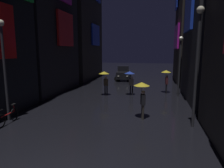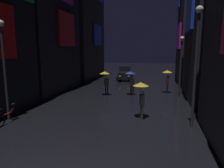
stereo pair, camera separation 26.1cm
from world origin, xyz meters
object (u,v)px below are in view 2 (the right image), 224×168
object	(u,v)px
pedestrian_midstreet_left_yellow	(141,90)
bicycle_parked_at_storefront	(8,116)
pedestrian_near_crossing_yellow	(167,75)
pedestrian_midstreet_centre_blue	(131,77)
pedestrian_foreground_right_yellow	(105,77)
streetlamp_right_far	(181,59)
car_distant	(125,73)
streetlamp_left_near	(4,59)
streetlamp_right_near	(196,55)

from	to	relation	value
pedestrian_midstreet_left_yellow	bicycle_parked_at_storefront	bearing A→B (deg)	-160.77
pedestrian_near_crossing_yellow	pedestrian_midstreet_centre_blue	bearing A→B (deg)	-152.15
pedestrian_foreground_right_yellow	pedestrian_midstreet_left_yellow	size ratio (longest dim) A/B	1.00
pedestrian_midstreet_left_yellow	streetlamp_right_far	size ratio (longest dim) A/B	0.42
pedestrian_midstreet_left_yellow	car_distant	distance (m)	15.63
pedestrian_foreground_right_yellow	streetlamp_left_near	world-z (taller)	streetlamp_left_near
pedestrian_foreground_right_yellow	streetlamp_right_far	size ratio (longest dim) A/B	0.42
bicycle_parked_at_storefront	streetlamp_right_near	size ratio (longest dim) A/B	0.31
pedestrian_foreground_right_yellow	pedestrian_midstreet_left_yellow	xyz separation A→B (m)	(3.60, -5.45, 0.00)
pedestrian_foreground_right_yellow	streetlamp_left_near	size ratio (longest dim) A/B	0.39
pedestrian_foreground_right_yellow	pedestrian_near_crossing_yellow	distance (m)	5.74
pedestrian_foreground_right_yellow	bicycle_parked_at_storefront	distance (m)	8.63
pedestrian_near_crossing_yellow	streetlamp_right_near	world-z (taller)	streetlamp_right_near
pedestrian_foreground_right_yellow	streetlamp_right_far	xyz separation A→B (m)	(6.28, 1.03, 1.54)
bicycle_parked_at_storefront	streetlamp_left_near	xyz separation A→B (m)	(-0.40, 0.52, 3.05)
pedestrian_midstreet_left_yellow	streetlamp_right_far	bearing A→B (deg)	67.57
pedestrian_midstreet_centre_blue	pedestrian_foreground_right_yellow	world-z (taller)	same
pedestrian_midstreet_centre_blue	car_distant	distance (m)	9.46
bicycle_parked_at_storefront	streetlamp_right_far	xyz separation A→B (m)	(9.60, 8.89, 2.82)
pedestrian_foreground_right_yellow	streetlamp_left_near	bearing A→B (deg)	-116.87
streetlamp_right_far	pedestrian_near_crossing_yellow	bearing A→B (deg)	129.70
pedestrian_foreground_right_yellow	bicycle_parked_at_storefront	xyz separation A→B (m)	(-3.32, -7.86, -1.28)
pedestrian_near_crossing_yellow	pedestrian_midstreet_left_yellow	distance (m)	7.85
pedestrian_foreground_right_yellow	car_distant	world-z (taller)	pedestrian_foreground_right_yellow
car_distant	streetlamp_right_near	distance (m)	17.35
car_distant	streetlamp_right_near	world-z (taller)	streetlamp_right_near
bicycle_parked_at_storefront	streetlamp_right_near	distance (m)	10.29
car_distant	streetlamp_left_near	bearing A→B (deg)	-102.49
pedestrian_foreground_right_yellow	streetlamp_right_near	bearing A→B (deg)	-44.65
pedestrian_midstreet_centre_blue	bicycle_parked_at_storefront	size ratio (longest dim) A/B	1.17
pedestrian_midstreet_centre_blue	pedestrian_near_crossing_yellow	distance (m)	3.54
pedestrian_foreground_right_yellow	streetlamp_right_far	bearing A→B (deg)	9.33
pedestrian_foreground_right_yellow	pedestrian_midstreet_left_yellow	world-z (taller)	same
pedestrian_midstreet_centre_blue	car_distant	bearing A→B (deg)	102.82
streetlamp_right_far	streetlamp_right_near	xyz separation A→B (m)	(0.00, -7.23, 0.49)
streetlamp_right_near	car_distant	bearing A→B (deg)	111.26
streetlamp_left_near	pedestrian_near_crossing_yellow	bearing A→B (deg)	46.71
streetlamp_right_far	bicycle_parked_at_storefront	bearing A→B (deg)	-137.19
pedestrian_foreground_right_yellow	bicycle_parked_at_storefront	world-z (taller)	pedestrian_foreground_right_yellow
pedestrian_midstreet_centre_blue	pedestrian_midstreet_left_yellow	bearing A→B (deg)	-76.49
pedestrian_midstreet_left_yellow	car_distant	size ratio (longest dim) A/B	0.49
pedestrian_midstreet_centre_blue	streetlamp_right_near	xyz separation A→B (m)	(4.12, -6.77, 2.02)
bicycle_parked_at_storefront	streetlamp_right_near	world-z (taller)	streetlamp_right_near
pedestrian_midstreet_centre_blue	pedestrian_foreground_right_yellow	distance (m)	2.23
car_distant	pedestrian_foreground_right_yellow	bearing A→B (deg)	-90.39
bicycle_parked_at_storefront	pedestrian_near_crossing_yellow	bearing A→B (deg)	49.49
pedestrian_foreground_right_yellow	pedestrian_near_crossing_yellow	bearing A→B (deg)	22.76
streetlamp_left_near	streetlamp_right_near	xyz separation A→B (m)	(10.00, 1.14, 0.25)
bicycle_parked_at_storefront	streetlamp_left_near	bearing A→B (deg)	127.75
pedestrian_near_crossing_yellow	car_distant	bearing A→B (deg)	124.70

